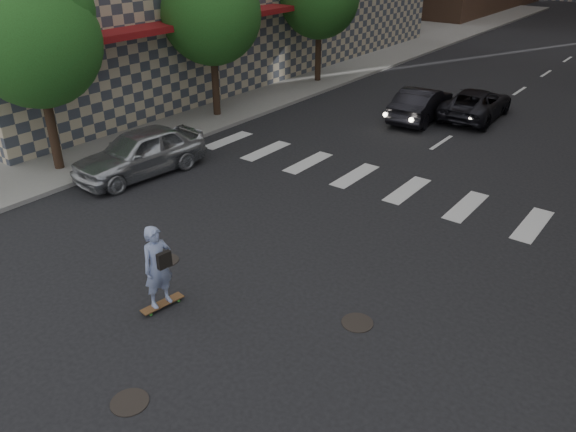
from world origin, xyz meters
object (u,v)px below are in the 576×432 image
(tree_a, at_px, (38,35))
(silver_sedan, at_px, (140,152))
(tree_b, at_px, (214,9))
(traffic_car_c, at_px, (476,104))
(traffic_car_a, at_px, (421,104))
(skateboarder, at_px, (158,267))

(tree_a, xyz_separation_m, silver_sedan, (2.45, 1.48, -3.84))
(tree_b, bearing_deg, traffic_car_c, 36.52)
(traffic_car_c, bearing_deg, traffic_car_a, 40.86)
(tree_b, xyz_separation_m, silver_sedan, (2.45, -6.52, -3.84))
(skateboarder, bearing_deg, silver_sedan, 151.58)
(tree_b, distance_m, silver_sedan, 7.96)
(tree_a, distance_m, traffic_car_c, 17.97)
(traffic_car_a, bearing_deg, tree_a, 55.53)
(tree_a, height_order, traffic_car_a, tree_a)
(traffic_car_a, height_order, traffic_car_c, traffic_car_a)
(traffic_car_a, bearing_deg, silver_sedan, 61.92)
(skateboarder, xyz_separation_m, traffic_car_c, (0.34, 18.18, -0.42))
(tree_a, relative_size, tree_b, 1.00)
(silver_sedan, bearing_deg, skateboarder, -30.71)
(tree_a, xyz_separation_m, skateboarder, (8.93, -3.32, -3.57))
(tree_a, relative_size, traffic_car_c, 1.40)
(traffic_car_c, bearing_deg, tree_b, 34.25)
(tree_a, bearing_deg, silver_sedan, 31.02)
(skateboarder, height_order, silver_sedan, skateboarder)
(traffic_car_a, xyz_separation_m, traffic_car_c, (1.85, 1.73, -0.07))
(silver_sedan, relative_size, traffic_car_c, 1.00)
(skateboarder, height_order, traffic_car_a, skateboarder)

